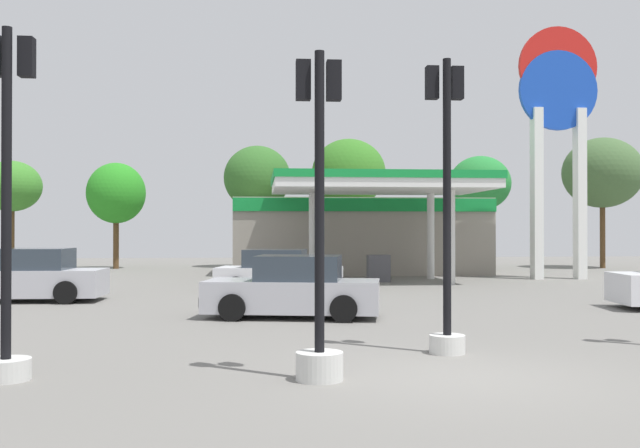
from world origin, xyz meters
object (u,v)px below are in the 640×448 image
object	(u,v)px
tree_5	(602,173)
tree_2	(257,178)
car_3	(279,274)
tree_3	(349,173)
car_1	(294,289)
tree_1	(116,193)
car_0	(29,277)
traffic_signal_3	(319,265)
tree_0	(11,187)
traffic_signal_0	(7,245)
tree_4	(480,184)
station_pole_sign	(558,122)
traffic_signal_1	(446,231)

from	to	relation	value
tree_5	tree_2	bearing A→B (deg)	172.25
car_3	tree_5	xyz separation A→B (m)	(18.41, 14.48, 4.63)
tree_3	car_3	bearing A→B (deg)	-105.86
car_1	tree_5	bearing A→B (deg)	48.88
tree_1	car_0	bearing A→B (deg)	-86.93
car_0	traffic_signal_3	size ratio (longest dim) A/B	0.95
tree_0	tree_5	bearing A→B (deg)	-4.57
traffic_signal_0	tree_3	size ratio (longest dim) A/B	0.70
traffic_signal_3	traffic_signal_0	bearing A→B (deg)	175.04
tree_2	tree_4	size ratio (longest dim) A/B	1.11
car_0	tree_5	bearing A→B (deg)	32.24
station_pole_sign	traffic_signal_1	xyz separation A→B (m)	(-9.70, -17.76, -4.69)
traffic_signal_0	tree_1	bearing A→B (deg)	98.13
traffic_signal_3	tree_0	xyz separation A→B (m)	(-14.46, 30.72, 2.89)
tree_2	tree_3	world-z (taller)	tree_3
car_0	traffic_signal_0	distance (m)	11.92
tree_1	traffic_signal_1	bearing A→B (deg)	-68.47
traffic_signal_1	car_1	bearing A→B (deg)	114.46
traffic_signal_1	tree_1	size ratio (longest dim) A/B	0.87
tree_1	tree_3	xyz separation A→B (m)	(12.67, -1.27, 1.09)
car_0	traffic_signal_1	world-z (taller)	traffic_signal_1
traffic_signal_3	tree_0	size ratio (longest dim) A/B	0.78
traffic_signal_3	tree_1	distance (m)	31.14
car_1	traffic_signal_0	world-z (taller)	traffic_signal_0
car_0	car_1	xyz separation A→B (m)	(7.64, -4.57, -0.03)
tree_0	car_1	bearing A→B (deg)	-58.41
car_3	tree_3	xyz separation A→B (m)	(4.24, 14.92, 4.54)
tree_5	car_0	bearing A→B (deg)	-147.76
car_0	car_1	distance (m)	8.90
station_pole_sign	tree_4	bearing A→B (deg)	93.66
tree_4	traffic_signal_0	bearing A→B (deg)	-119.18
station_pole_sign	tree_0	world-z (taller)	station_pole_sign
car_0	tree_4	xyz separation A→B (m)	(19.13, 17.05, 3.98)
tree_4	tree_5	world-z (taller)	tree_5
tree_3	tree_4	bearing A→B (deg)	2.23
traffic_signal_1	car_3	bearing A→B (deg)	102.34
car_3	tree_4	distance (m)	19.58
car_3	tree_3	distance (m)	16.16
traffic_signal_1	traffic_signal_3	bearing A→B (deg)	-139.87
station_pole_sign	car_1	world-z (taller)	station_pole_sign
car_1	tree_2	world-z (taller)	tree_2
car_0	station_pole_sign	bearing A→B (deg)	22.01
car_0	traffic_signal_3	xyz separation A→B (m)	(7.64, -11.79, 0.91)
traffic_signal_3	tree_1	xyz separation A→B (m)	(-8.61, 29.82, 2.50)
tree_0	tree_2	bearing A→B (deg)	-0.03
car_1	tree_2	size ratio (longest dim) A/B	0.64
tree_5	car_1	bearing A→B (deg)	-131.12
tree_2	traffic_signal_3	bearing A→B (deg)	-88.31
station_pole_sign	tree_1	bearing A→B (deg)	154.05
tree_2	car_3	bearing A→B (deg)	-87.54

